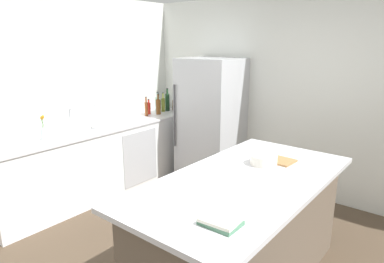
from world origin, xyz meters
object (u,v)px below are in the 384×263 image
refrigerator (211,121)px  sink_faucet (71,119)px  mixing_bowl (264,160)px  olive_oil_bottle (163,104)px  kitchen_island (242,230)px  flower_vase (44,131)px  paper_towel_roll (95,118)px  wine_bottle (167,102)px  whiskey_bottle (158,106)px  cookbook_stack (221,221)px  syrup_bottle (175,105)px  hot_sauce_bottle (149,108)px  vinegar_bottle (146,108)px  gin_bottle (158,104)px  cutting_board (274,159)px

refrigerator → sink_faucet: 1.91m
mixing_bowl → olive_oil_bottle: bearing=152.9°
sink_faucet → refrigerator: bearing=60.5°
kitchen_island → flower_vase: size_ratio=7.36×
paper_towel_roll → wine_bottle: bearing=92.8°
whiskey_bottle → cookbook_stack: (2.62, -2.15, -0.08)m
paper_towel_roll → syrup_bottle: bearing=90.0°
flower_vase → mixing_bowl: bearing=18.9°
wine_bottle → olive_oil_bottle: 0.10m
hot_sauce_bottle → vinegar_bottle: vinegar_bottle is taller
kitchen_island → paper_towel_roll: bearing=172.9°
refrigerator → hot_sauce_bottle: size_ratio=7.65×
paper_towel_roll → vinegar_bottle: paper_towel_roll is taller
wine_bottle → vinegar_bottle: (0.02, -0.49, -0.03)m
gin_bottle → cookbook_stack: (2.74, -2.25, -0.09)m
paper_towel_roll → cutting_board: size_ratio=0.85×
kitchen_island → wine_bottle: wine_bottle is taller
wine_bottle → olive_oil_bottle: size_ratio=1.19×
hot_sauce_bottle → cookbook_stack: hot_sauce_bottle is taller
refrigerator → cutting_board: (1.53, -1.10, 0.05)m
refrigerator → gin_bottle: bearing=-172.4°
refrigerator → paper_towel_roll: 1.61m
whiskey_bottle → cookbook_stack: 3.39m
refrigerator → cutting_board: 1.89m
paper_towel_roll → mixing_bowl: 2.35m
kitchen_island → syrup_bottle: bearing=142.6°
whiskey_bottle → cookbook_stack: whiskey_bottle is taller
mixing_bowl → syrup_bottle: bearing=148.6°
whiskey_bottle → mixing_bowl: bearing=-24.1°
refrigerator → vinegar_bottle: bearing=-154.3°
syrup_bottle → gin_bottle: gin_bottle is taller
syrup_bottle → whiskey_bottle: whiskey_bottle is taller
cutting_board → refrigerator: bearing=144.2°
wine_bottle → hot_sauce_bottle: size_ratio=1.55×
sink_faucet → whiskey_bottle: (0.11, 1.43, -0.04)m
flower_vase → gin_bottle: gin_bottle is taller
refrigerator → cookbook_stack: size_ratio=7.61×
kitchen_island → flower_vase: flower_vase is taller
paper_towel_roll → vinegar_bottle: size_ratio=1.08×
olive_oil_bottle → cutting_board: 2.67m
kitchen_island → whiskey_bottle: bearing=148.7°
whiskey_bottle → hot_sauce_bottle: size_ratio=1.37×
paper_towel_roll → hot_sauce_bottle: 1.06m
flower_vase → cutting_board: size_ratio=0.79×
paper_towel_roll → gin_bottle: gin_bottle is taller
hot_sauce_bottle → mixing_bowl: (2.46, -0.96, -0.03)m
wine_bottle → syrup_bottle: bearing=54.3°
syrup_bottle → flower_vase: bearing=-89.7°
paper_towel_roll → cookbook_stack: 2.82m
syrup_bottle → olive_oil_bottle: bearing=-111.1°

